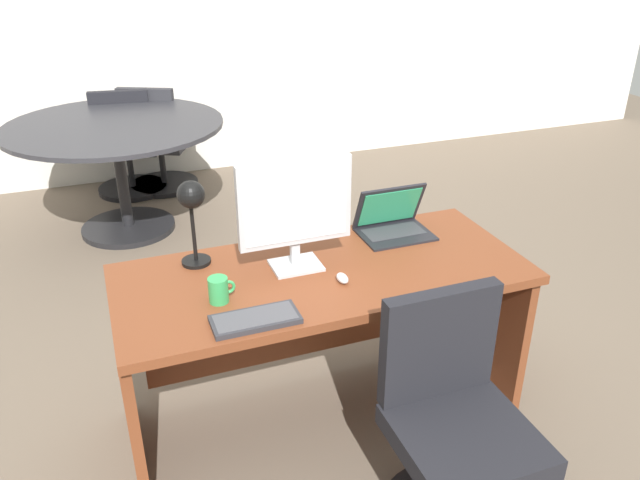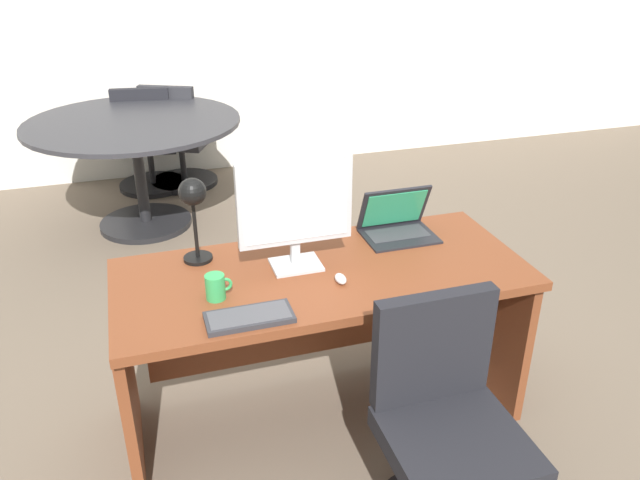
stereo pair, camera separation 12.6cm
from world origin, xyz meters
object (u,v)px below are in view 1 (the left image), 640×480
object	(u,v)px
monitor	(295,207)
laptop	(392,218)
desk_lamp	(192,205)
office_chair	(455,441)
mouse	(342,278)
meeting_chair_near	(128,152)
meeting_chair_far	(158,149)
desk	(319,308)
keyboard	(255,319)
coffee_mug	(219,290)
meeting_table	(117,150)

from	to	relation	value
monitor	laptop	distance (m)	0.57
laptop	desk_lamp	world-z (taller)	desk_lamp
monitor	office_chair	bearing A→B (deg)	-66.11
mouse	meeting_chair_near	size ratio (longest dim) A/B	0.08
laptop	meeting_chair_far	size ratio (longest dim) A/B	0.36
desk	laptop	bearing A→B (deg)	23.74
office_chair	meeting_chair_near	xyz separation A→B (m)	(-0.78, 3.70, -0.01)
keyboard	office_chair	world-z (taller)	office_chair
coffee_mug	meeting_chair_far	xyz separation A→B (m)	(0.14, 3.11, -0.43)
laptop	office_chair	distance (m)	1.03
coffee_mug	meeting_chair_near	bearing A→B (deg)	91.85
desk	keyboard	distance (m)	0.52
laptop	mouse	world-z (taller)	laptop
keyboard	coffee_mug	size ratio (longest dim) A/B	3.06
desk	monitor	xyz separation A→B (m)	(-0.09, 0.02, 0.47)
keyboard	coffee_mug	distance (m)	0.20
office_chair	meeting_chair_near	size ratio (longest dim) A/B	1.00
monitor	office_chair	world-z (taller)	monitor
laptop	desk_lamp	size ratio (longest dim) A/B	0.86
desk_lamp	meeting_chair_near	xyz separation A→B (m)	(-0.07, 2.80, -0.65)
laptop	desk_lamp	xyz separation A→B (m)	(-0.89, -0.01, 0.20)
desk_lamp	meeting_table	distance (m)	2.13
office_chair	laptop	bearing A→B (deg)	78.83
desk	office_chair	world-z (taller)	office_chair
mouse	desk	bearing A→B (deg)	103.37
monitor	meeting_chair_far	world-z (taller)	monitor
office_chair	monitor	bearing A→B (deg)	113.89
coffee_mug	meeting_chair_near	world-z (taller)	meeting_chair_near
coffee_mug	office_chair	xyz separation A→B (m)	(0.68, -0.59, -0.43)
meeting_table	meeting_chair_far	world-z (taller)	meeting_chair_far
mouse	meeting_chair_far	size ratio (longest dim) A/B	0.08
monitor	mouse	distance (m)	0.33
desk	desk_lamp	world-z (taller)	desk_lamp
desk	meeting_chair_far	bearing A→B (deg)	95.72
coffee_mug	office_chair	bearing A→B (deg)	-41.14
desk_lamp	meeting_chair_near	size ratio (longest dim) A/B	0.42
laptop	meeting_table	world-z (taller)	laptop
mouse	office_chair	size ratio (longest dim) A/B	0.08
monitor	meeting_chair_far	bearing A→B (deg)	93.98
keyboard	desk	bearing A→B (deg)	41.26
desk	laptop	xyz separation A→B (m)	(0.42, 0.18, 0.28)
meeting_chair_near	mouse	bearing A→B (deg)	-79.51
mouse	meeting_chair_near	bearing A→B (deg)	100.49
desk	meeting_chair_far	distance (m)	3.00
mouse	office_chair	xyz separation A→B (m)	(0.20, -0.57, -0.39)
office_chair	meeting_table	size ratio (longest dim) A/B	0.60
coffee_mug	meeting_chair_far	size ratio (longest dim) A/B	0.11
mouse	meeting_chair_far	xyz separation A→B (m)	(-0.34, 3.14, -0.40)
meeting_table	coffee_mug	bearing A→B (deg)	-85.23
laptop	desk_lamp	distance (m)	0.91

